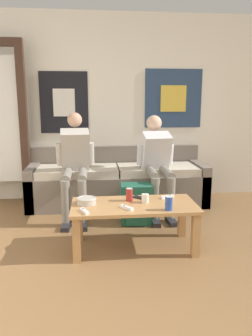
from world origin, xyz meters
name	(u,v)px	position (x,y,z in m)	size (l,w,h in m)	color
wall_back	(105,108)	(0.00, 2.99, 1.28)	(10.00, 0.07, 2.55)	silver
couch	(118,183)	(0.15, 2.62, 0.28)	(2.35, 0.74, 0.76)	#70665B
coffee_table	(134,212)	(0.20, 1.22, 0.36)	(1.17, 0.57, 0.44)	#B27F4C
person_seated_adult	(75,161)	(-0.39, 2.24, 0.67)	(0.47, 0.92, 1.24)	gray
person_seated_teen	(157,160)	(0.62, 2.25, 0.66)	(0.47, 0.93, 1.20)	gray
backpack	(136,205)	(0.30, 1.86, 0.22)	(0.36, 0.30, 0.45)	#1E5642
ceramic_bowl	(87,200)	(-0.24, 1.26, 0.47)	(0.18, 0.18, 0.06)	#B7B2A8
pillar_candle	(145,198)	(0.31, 1.26, 0.48)	(0.07, 0.07, 0.09)	silver
drink_can_blue	(169,203)	(0.48, 1.02, 0.50)	(0.07, 0.07, 0.12)	#28479E
drink_can_red	(129,195)	(0.17, 1.32, 0.50)	(0.07, 0.07, 0.12)	maroon
game_controller_near_left	(167,197)	(0.55, 1.38, 0.45)	(0.15, 0.09, 0.03)	white
game_controller_near_right	(85,211)	(-0.26, 1.03, 0.45)	(0.09, 0.15, 0.03)	white
game_controller_far_center	(127,208)	(0.12, 1.09, 0.45)	(0.11, 0.14, 0.03)	white
cell_phone	(139,198)	(0.28, 1.40, 0.44)	(0.14, 0.14, 0.01)	black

